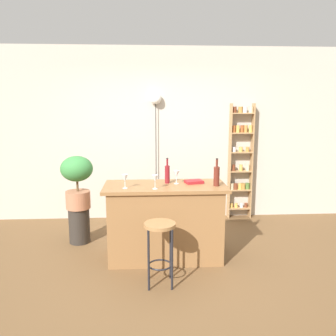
{
  "coord_description": "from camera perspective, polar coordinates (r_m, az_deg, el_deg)",
  "views": [
    {
      "loc": [
        -0.2,
        -3.77,
        1.88
      ],
      "look_at": [
        0.05,
        0.55,
        1.09
      ],
      "focal_mm": 37.06,
      "sensor_mm": 36.0,
      "label": 1
    }
  ],
  "objects": [
    {
      "name": "ground",
      "position": [
        4.22,
        -0.26,
        -16.14
      ],
      "size": [
        12.0,
        12.0,
        0.0
      ],
      "primitive_type": "plane",
      "color": "brown"
    },
    {
      "name": "back_wall",
      "position": [
        5.74,
        -1.31,
        5.55
      ],
      "size": [
        6.4,
        0.1,
        2.8
      ],
      "primitive_type": "cube",
      "color": "#BCB2A3",
      "rests_on": "ground"
    },
    {
      "name": "kitchen_counter",
      "position": [
        4.31,
        -0.48,
        -8.78
      ],
      "size": [
        1.47,
        0.66,
        0.93
      ],
      "color": "olive",
      "rests_on": "ground"
    },
    {
      "name": "bar_stool",
      "position": [
        3.68,
        -1.34,
        -11.63
      ],
      "size": [
        0.33,
        0.33,
        0.68
      ],
      "color": "black",
      "rests_on": "ground"
    },
    {
      "name": "spice_shelf",
      "position": [
        5.85,
        11.87,
        1.46
      ],
      "size": [
        0.39,
        0.14,
        1.91
      ],
      "color": "#A87F51",
      "rests_on": "ground"
    },
    {
      "name": "plant_stool",
      "position": [
        5.0,
        -14.38,
        -9.09
      ],
      "size": [
        0.28,
        0.28,
        0.49
      ],
      "primitive_type": "cylinder",
      "color": "#2D2823",
      "rests_on": "ground"
    },
    {
      "name": "potted_plant",
      "position": [
        4.82,
        -14.73,
        -1.66
      ],
      "size": [
        0.43,
        0.39,
        0.72
      ],
      "color": "#A86B4C",
      "rests_on": "plant_stool"
    },
    {
      "name": "bottle_wine_red",
      "position": [
        4.15,
        7.99,
        -1.23
      ],
      "size": [
        0.07,
        0.07,
        0.33
      ],
      "color": "#5B2319",
      "rests_on": "kitchen_counter"
    },
    {
      "name": "bottle_olive_oil",
      "position": [
        4.26,
        -0.12,
        -0.94
      ],
      "size": [
        0.06,
        0.06,
        0.31
      ],
      "color": "maroon",
      "rests_on": "kitchen_counter"
    },
    {
      "name": "wine_glass_left",
      "position": [
        3.96,
        -2.15,
        -1.81
      ],
      "size": [
        0.07,
        0.07,
        0.16
      ],
      "color": "silver",
      "rests_on": "kitchen_counter"
    },
    {
      "name": "wine_glass_center",
      "position": [
        4.02,
        -7.11,
        -1.71
      ],
      "size": [
        0.07,
        0.07,
        0.16
      ],
      "color": "silver",
      "rests_on": "kitchen_counter"
    },
    {
      "name": "wine_glass_right",
      "position": [
        4.22,
        1.4,
        -1.05
      ],
      "size": [
        0.07,
        0.07,
        0.16
      ],
      "color": "silver",
      "rests_on": "kitchen_counter"
    },
    {
      "name": "cookbook",
      "position": [
        4.29,
        4.28,
        -2.27
      ],
      "size": [
        0.24,
        0.2,
        0.03
      ],
      "primitive_type": "cube",
      "rotation": [
        0.0,
        0.0,
        0.25
      ],
      "color": "maroon",
      "rests_on": "kitchen_counter"
    },
    {
      "name": "pendant_globe_light",
      "position": [
        5.61,
        -2.04,
        10.93
      ],
      "size": [
        0.19,
        0.19,
        2.07
      ],
      "color": "black",
      "rests_on": "ground"
    }
  ]
}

